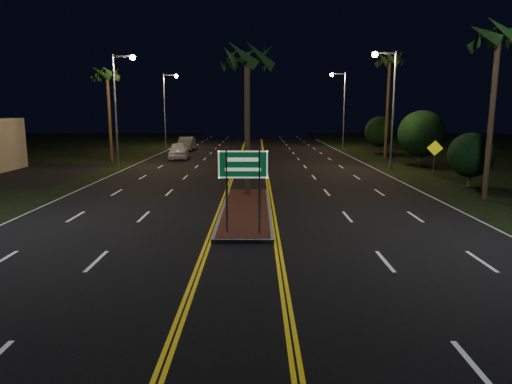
{
  "coord_description": "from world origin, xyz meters",
  "views": [
    {
      "loc": [
        0.5,
        -13.59,
        4.64
      ],
      "look_at": [
        0.47,
        1.61,
        1.9
      ],
      "focal_mm": 32.0,
      "sensor_mm": 36.0,
      "label": 1
    }
  ],
  "objects_px": {
    "palm_median": "(247,58)",
    "shrub_mid": "(421,134)",
    "shrub_far": "(380,132)",
    "car_near": "(178,149)",
    "median_island": "(246,210)",
    "car_far": "(186,142)",
    "palm_right_near": "(499,37)",
    "streetlight_left_far": "(167,102)",
    "streetlight_right_mid": "(389,96)",
    "palm_left_far": "(107,74)",
    "shrub_near": "(471,155)",
    "palm_right_far": "(390,60)",
    "streetlight_right_far": "(341,101)",
    "streetlight_left_mid": "(119,97)",
    "warning_sign": "(435,153)",
    "highway_sign": "(243,173)"
  },
  "relations": [
    {
      "from": "highway_sign",
      "to": "streetlight_right_mid",
      "type": "relative_size",
      "value": 0.36
    },
    {
      "from": "median_island",
      "to": "streetlight_right_mid",
      "type": "relative_size",
      "value": 1.14
    },
    {
      "from": "highway_sign",
      "to": "shrub_far",
      "type": "height_order",
      "value": "shrub_far"
    },
    {
      "from": "palm_median",
      "to": "shrub_near",
      "type": "relative_size",
      "value": 2.52
    },
    {
      "from": "palm_right_near",
      "to": "median_island",
      "type": "bearing_deg",
      "value": -166.5
    },
    {
      "from": "shrub_mid",
      "to": "shrub_far",
      "type": "relative_size",
      "value": 1.17
    },
    {
      "from": "palm_right_near",
      "to": "car_near",
      "type": "distance_m",
      "value": 29.11
    },
    {
      "from": "streetlight_right_far",
      "to": "palm_left_far",
      "type": "bearing_deg",
      "value": -149.12
    },
    {
      "from": "shrub_far",
      "to": "car_near",
      "type": "bearing_deg",
      "value": -164.69
    },
    {
      "from": "streetlight_left_far",
      "to": "shrub_near",
      "type": "xyz_separation_m",
      "value": [
        24.11,
        -30.0,
        -3.71
      ]
    },
    {
      "from": "shrub_far",
      "to": "warning_sign",
      "type": "height_order",
      "value": "shrub_far"
    },
    {
      "from": "palm_right_far",
      "to": "streetlight_right_far",
      "type": "bearing_deg",
      "value": 100.33
    },
    {
      "from": "streetlight_left_mid",
      "to": "palm_right_far",
      "type": "xyz_separation_m",
      "value": [
        23.41,
        6.0,
        3.49
      ]
    },
    {
      "from": "streetlight_left_far",
      "to": "car_near",
      "type": "height_order",
      "value": "streetlight_left_far"
    },
    {
      "from": "palm_median",
      "to": "car_far",
      "type": "bearing_deg",
      "value": 104.81
    },
    {
      "from": "median_island",
      "to": "streetlight_left_far",
      "type": "relative_size",
      "value": 1.14
    },
    {
      "from": "car_near",
      "to": "streetlight_left_far",
      "type": "bearing_deg",
      "value": 98.27
    },
    {
      "from": "palm_left_far",
      "to": "car_near",
      "type": "height_order",
      "value": "palm_left_far"
    },
    {
      "from": "highway_sign",
      "to": "streetlight_left_mid",
      "type": "distance_m",
      "value": 23.93
    },
    {
      "from": "palm_left_far",
      "to": "shrub_mid",
      "type": "relative_size",
      "value": 1.9
    },
    {
      "from": "highway_sign",
      "to": "warning_sign",
      "type": "relative_size",
      "value": 1.26
    },
    {
      "from": "palm_right_near",
      "to": "palm_right_far",
      "type": "relative_size",
      "value": 0.9
    },
    {
      "from": "palm_right_near",
      "to": "palm_right_far",
      "type": "bearing_deg",
      "value": 89.14
    },
    {
      "from": "median_island",
      "to": "palm_median",
      "type": "xyz_separation_m",
      "value": [
        0.0,
        3.5,
        7.19
      ]
    },
    {
      "from": "median_island",
      "to": "streetlight_left_far",
      "type": "distance_m",
      "value": 38.89
    },
    {
      "from": "streetlight_right_far",
      "to": "palm_right_near",
      "type": "xyz_separation_m",
      "value": [
        1.89,
        -32.0,
        2.56
      ]
    },
    {
      "from": "streetlight_left_mid",
      "to": "palm_median",
      "type": "xyz_separation_m",
      "value": [
        10.61,
        -13.5,
        1.62
      ]
    },
    {
      "from": "streetlight_right_mid",
      "to": "shrub_near",
      "type": "height_order",
      "value": "streetlight_right_mid"
    },
    {
      "from": "car_far",
      "to": "palm_right_far",
      "type": "bearing_deg",
      "value": -25.73
    },
    {
      "from": "streetlight_right_far",
      "to": "palm_right_far",
      "type": "xyz_separation_m",
      "value": [
        2.19,
        -12.0,
        3.49
      ]
    },
    {
      "from": "streetlight_left_mid",
      "to": "shrub_mid",
      "type": "distance_m",
      "value": 24.79
    },
    {
      "from": "streetlight_left_far",
      "to": "palm_right_far",
      "type": "height_order",
      "value": "palm_right_far"
    },
    {
      "from": "palm_median",
      "to": "palm_left_far",
      "type": "xyz_separation_m",
      "value": [
        -12.8,
        17.5,
        0.47
      ]
    },
    {
      "from": "streetlight_right_mid",
      "to": "warning_sign",
      "type": "xyz_separation_m",
      "value": [
        2.39,
        -3.6,
        -4.0
      ]
    },
    {
      "from": "palm_left_far",
      "to": "shrub_near",
      "type": "bearing_deg",
      "value": -28.03
    },
    {
      "from": "shrub_far",
      "to": "highway_sign",
      "type": "bearing_deg",
      "value": -112.57
    },
    {
      "from": "streetlight_left_far",
      "to": "palm_median",
      "type": "relative_size",
      "value": 1.08
    },
    {
      "from": "palm_median",
      "to": "car_near",
      "type": "distance_m",
      "value": 21.96
    },
    {
      "from": "streetlight_left_far",
      "to": "palm_right_far",
      "type": "xyz_separation_m",
      "value": [
        23.41,
        -14.0,
        3.49
      ]
    },
    {
      "from": "palm_right_near",
      "to": "warning_sign",
      "type": "distance_m",
      "value": 10.67
    },
    {
      "from": "palm_median",
      "to": "shrub_mid",
      "type": "height_order",
      "value": "palm_median"
    },
    {
      "from": "shrub_mid",
      "to": "car_near",
      "type": "relative_size",
      "value": 0.86
    },
    {
      "from": "streetlight_left_far",
      "to": "car_far",
      "type": "relative_size",
      "value": 1.69
    },
    {
      "from": "streetlight_right_far",
      "to": "palm_right_near",
      "type": "height_order",
      "value": "palm_right_near"
    },
    {
      "from": "highway_sign",
      "to": "palm_left_far",
      "type": "bearing_deg",
      "value": 116.92
    },
    {
      "from": "palm_median",
      "to": "car_far",
      "type": "height_order",
      "value": "palm_median"
    },
    {
      "from": "shrub_mid",
      "to": "median_island",
      "type": "bearing_deg",
      "value": -129.47
    },
    {
      "from": "shrub_far",
      "to": "car_near",
      "type": "distance_m",
      "value": 21.67
    },
    {
      "from": "streetlight_right_mid",
      "to": "palm_left_far",
      "type": "distance_m",
      "value": 24.26
    },
    {
      "from": "streetlight_right_mid",
      "to": "car_near",
      "type": "relative_size",
      "value": 1.67
    }
  ]
}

